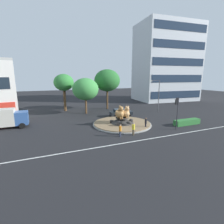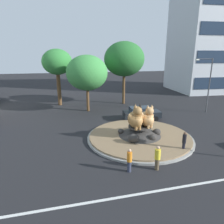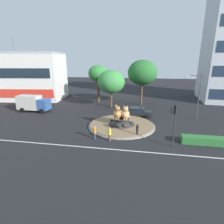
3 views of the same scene
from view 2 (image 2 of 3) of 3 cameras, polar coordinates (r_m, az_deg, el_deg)
The scene contains 14 objects.
ground_plane at distance 19.53m, azimuth 7.90°, elevation -7.44°, with size 160.00×160.00×0.00m, color black.
lane_centreline at distance 13.67m, azimuth 20.23°, elevation -19.39°, with size 112.00×0.20×0.01m, color silver.
roundabout_island at distance 19.37m, azimuth 7.96°, elevation -6.41°, with size 10.06×10.06×1.25m.
cat_statue_tabby at distance 18.34m, azimuth 6.81°, elevation -1.90°, with size 1.43×2.30×2.36m.
cat_statue_calico at distance 18.86m, azimuth 10.05°, elevation -1.74°, with size 1.38×2.24×2.18m.
office_tower at distance 52.17m, azimuth 29.06°, elevation 19.28°, with size 20.60×14.68×24.93m.
broadleaf_tree_behind_island at distance 32.29m, azimuth 3.52°, elevation 14.92°, with size 6.33×6.33×9.86m.
second_tree_near_tower at distance 32.34m, azimuth -15.51°, elevation 13.56°, with size 4.57×4.57×8.71m.
third_tree_left at distance 27.91m, azimuth -7.21°, elevation 11.09°, with size 5.68×5.68×7.83m.
streetlight_arm at distance 30.03m, azimuth 25.84°, elevation 7.86°, with size 2.34×0.64×7.38m.
pedestrian_black_shirt at distance 17.38m, azimuth 20.04°, elevation -7.91°, with size 0.31×0.31×1.77m.
pedestrian_yellow_shirt at distance 14.34m, azimuth 12.93°, elevation -12.60°, with size 0.40×0.40×1.79m.
pedestrian_orange_shirt at distance 13.83m, azimuth 5.03°, elevation -13.55°, with size 0.35×0.35×1.70m.
sedan_on_far_lane at distance 24.79m, azimuth 8.45°, elevation -0.31°, with size 4.68×2.34×1.61m.
Camera 2 is at (-6.81, -16.61, 7.68)m, focal length 31.80 mm.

